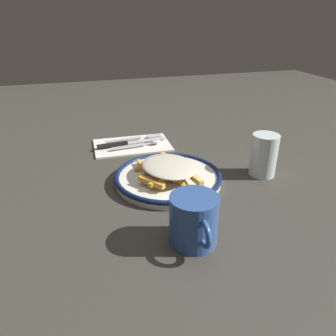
# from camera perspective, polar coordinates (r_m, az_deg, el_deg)

# --- Properties ---
(ground_plane) EXTENTS (2.60, 2.60, 0.00)m
(ground_plane) POSITION_cam_1_polar(r_m,az_deg,el_deg) (0.77, 0.00, -2.47)
(ground_plane) COLOR #393730
(plate) EXTENTS (0.25, 0.25, 0.02)m
(plate) POSITION_cam_1_polar(r_m,az_deg,el_deg) (0.76, 0.00, -1.68)
(plate) COLOR silver
(plate) RESTS_ON ground_plane
(fries_heap) EXTENTS (0.20, 0.15, 0.04)m
(fries_heap) POSITION_cam_1_polar(r_m,az_deg,el_deg) (0.74, -0.03, -0.09)
(fries_heap) COLOR #F2C468
(fries_heap) RESTS_ON plate
(napkin) EXTENTS (0.15, 0.23, 0.01)m
(napkin) POSITION_cam_1_polar(r_m,az_deg,el_deg) (0.97, -6.38, 4.18)
(napkin) COLOR silver
(napkin) RESTS_ON ground_plane
(fork) EXTENTS (0.03, 0.18, 0.01)m
(fork) POSITION_cam_1_polar(r_m,az_deg,el_deg) (1.00, -6.02, 5.23)
(fork) COLOR silver
(fork) RESTS_ON napkin
(knife) EXTENTS (0.04, 0.21, 0.01)m
(knife) POSITION_cam_1_polar(r_m,az_deg,el_deg) (0.97, -7.48, 4.44)
(knife) COLOR black
(knife) RESTS_ON napkin
(spoon) EXTENTS (0.03, 0.15, 0.01)m
(spoon) POSITION_cam_1_polar(r_m,az_deg,el_deg) (0.95, -4.08, 4.38)
(spoon) COLOR silver
(spoon) RESTS_ON napkin
(water_glass) EXTENTS (0.06, 0.06, 0.10)m
(water_glass) POSITION_cam_1_polar(r_m,az_deg,el_deg) (0.81, 16.67, 2.22)
(water_glass) COLOR silver
(water_glass) RESTS_ON ground_plane
(coffee_mug) EXTENTS (0.11, 0.08, 0.09)m
(coffee_mug) POSITION_cam_1_polar(r_m,az_deg,el_deg) (0.56, 4.63, -9.23)
(coffee_mug) COLOR #305296
(coffee_mug) RESTS_ON ground_plane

